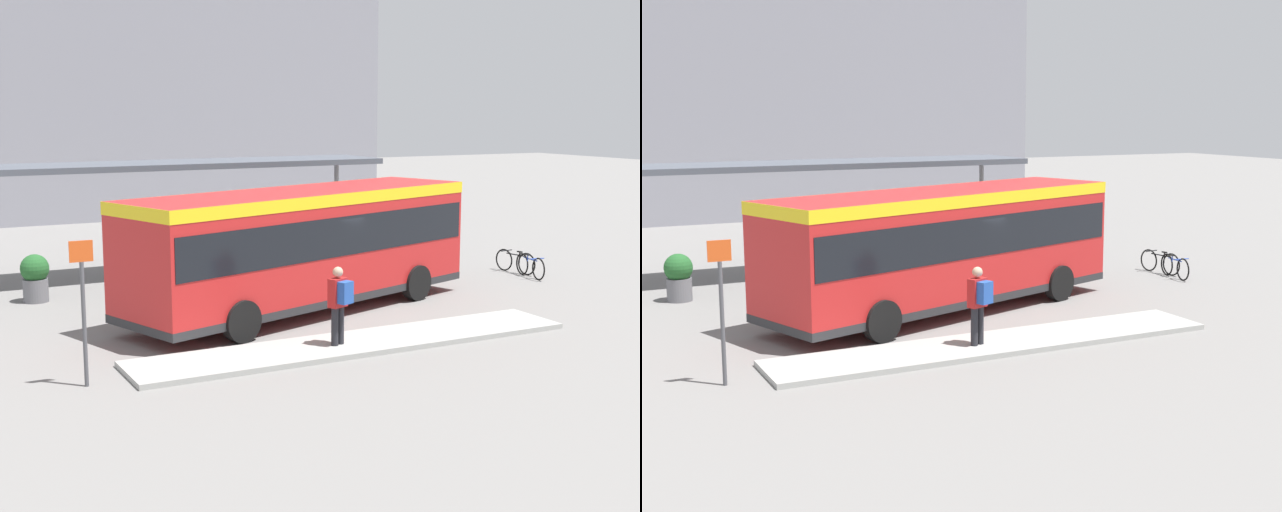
% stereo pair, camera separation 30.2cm
% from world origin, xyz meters
% --- Properties ---
extents(ground_plane, '(120.00, 120.00, 0.00)m').
position_xyz_m(ground_plane, '(0.00, 0.00, 0.00)').
color(ground_plane, slate).
extents(curb_island, '(10.34, 1.80, 0.12)m').
position_xyz_m(curb_island, '(-0.46, -3.62, 0.06)').
color(curb_island, '#9E9E99').
rests_on(curb_island, ground_plane).
extents(city_bus, '(10.43, 5.59, 3.15)m').
position_xyz_m(city_bus, '(0.01, 0.00, 1.84)').
color(city_bus, red).
rests_on(city_bus, ground_plane).
extents(pedestrian_waiting, '(0.50, 0.54, 1.73)m').
position_xyz_m(pedestrian_waiting, '(-0.96, -3.74, 1.11)').
color(pedestrian_waiting, '#232328').
rests_on(pedestrian_waiting, curb_island).
extents(bicycle_blue, '(0.48, 1.63, 0.71)m').
position_xyz_m(bicycle_blue, '(8.35, 0.93, 0.36)').
color(bicycle_blue, black).
rests_on(bicycle_blue, ground_plane).
extents(bicycle_black, '(0.48, 1.68, 0.73)m').
position_xyz_m(bicycle_black, '(8.44, 1.75, 0.36)').
color(bicycle_black, black).
rests_on(bicycle_black, ground_plane).
extents(station_shelter, '(13.60, 2.74, 3.55)m').
position_xyz_m(station_shelter, '(-1.21, 6.63, 3.41)').
color(station_shelter, '#4C515B').
rests_on(station_shelter, ground_plane).
extents(potted_planter_near_shelter, '(0.77, 0.77, 1.31)m').
position_xyz_m(potted_planter_near_shelter, '(-5.95, 4.36, 0.69)').
color(potted_planter_near_shelter, slate).
rests_on(potted_planter_near_shelter, ground_plane).
extents(platform_sign, '(0.44, 0.08, 2.80)m').
position_xyz_m(platform_sign, '(-6.43, -3.76, 1.56)').
color(platform_sign, '#4C4C51').
rests_on(platform_sign, ground_plane).
extents(station_building, '(25.61, 14.21, 16.66)m').
position_xyz_m(station_building, '(1.69, 27.56, 8.33)').
color(station_building, gray).
rests_on(station_building, ground_plane).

